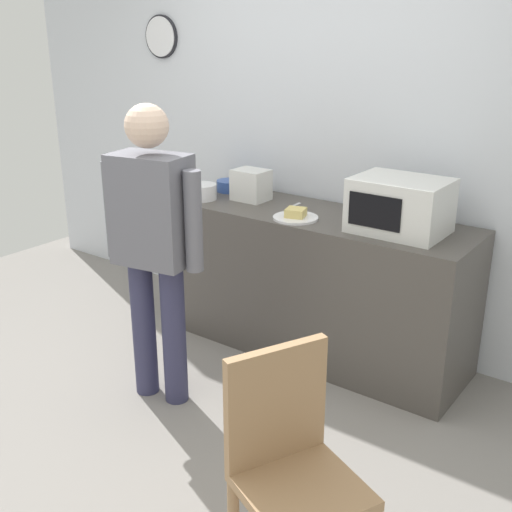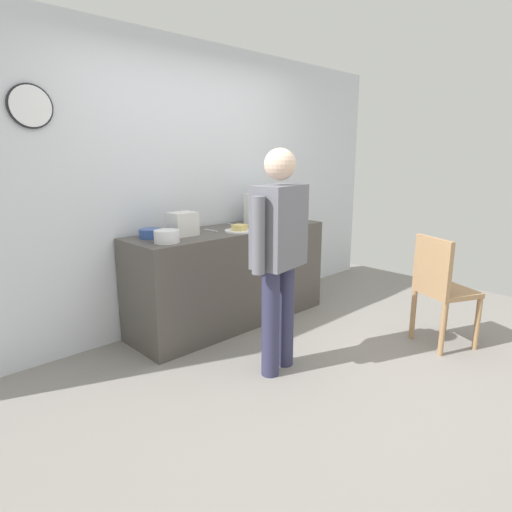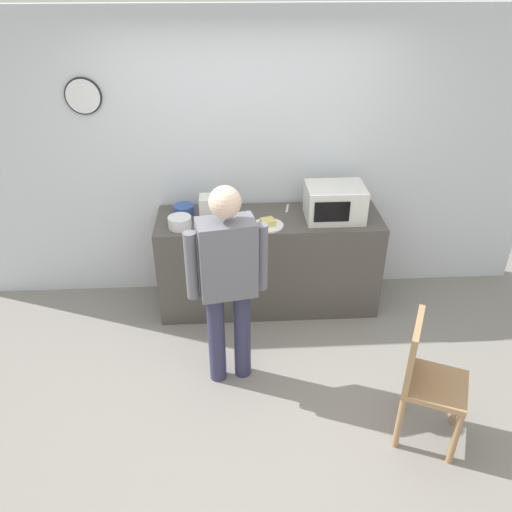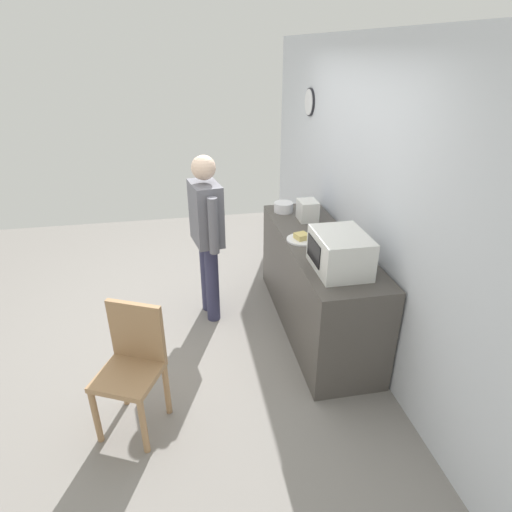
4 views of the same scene
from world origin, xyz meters
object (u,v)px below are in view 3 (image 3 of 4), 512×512
object	(u,v)px
fork_utensil	(248,215)
wooden_chair	(425,376)
sandwich_plate	(268,224)
cereal_bowl	(184,209)
toaster	(212,207)
salad_bowl	(180,222)
spoon_utensil	(287,208)
microwave	(335,202)
person_standing	(227,275)

from	to	relation	value
fork_utensil	wooden_chair	bearing A→B (deg)	-56.85
sandwich_plate	cereal_bowl	size ratio (longest dim) A/B	1.48
toaster	fork_utensil	size ratio (longest dim) A/B	1.29
salad_bowl	wooden_chair	distance (m)	2.28
wooden_chair	spoon_utensil	bearing A→B (deg)	112.20
cereal_bowl	microwave	bearing A→B (deg)	-7.23
fork_utensil	wooden_chair	xyz separation A→B (m)	(1.09, -1.68, -0.39)
cereal_bowl	spoon_utensil	world-z (taller)	cereal_bowl
microwave	salad_bowl	xyz separation A→B (m)	(-1.34, -0.11, -0.10)
cereal_bowl	fork_utensil	size ratio (longest dim) A/B	1.07
microwave	sandwich_plate	world-z (taller)	microwave
microwave	wooden_chair	world-z (taller)	microwave
fork_utensil	microwave	bearing A→B (deg)	-6.71
spoon_utensil	microwave	bearing A→B (deg)	-27.92
sandwich_plate	wooden_chair	world-z (taller)	sandwich_plate
sandwich_plate	wooden_chair	bearing A→B (deg)	-57.30
salad_bowl	wooden_chair	size ratio (longest dim) A/B	0.21
salad_bowl	spoon_utensil	distance (m)	1.01
sandwich_plate	person_standing	size ratio (longest dim) A/B	0.16
sandwich_plate	spoon_utensil	size ratio (longest dim) A/B	1.58
toaster	salad_bowl	bearing A→B (deg)	-147.08
cereal_bowl	fork_utensil	bearing A→B (deg)	-7.89
salad_bowl	fork_utensil	bearing A→B (deg)	18.70
cereal_bowl	toaster	world-z (taller)	toaster
person_standing	fork_utensil	bearing A→B (deg)	79.39
toaster	person_standing	distance (m)	1.02
sandwich_plate	spoon_utensil	bearing A→B (deg)	58.64
spoon_utensil	wooden_chair	distance (m)	1.98
toaster	fork_utensil	xyz separation A→B (m)	(0.32, 0.02, -0.10)
toaster	person_standing	bearing A→B (deg)	-83.14
microwave	toaster	world-z (taller)	microwave
spoon_utensil	person_standing	bearing A→B (deg)	-115.76
sandwich_plate	salad_bowl	size ratio (longest dim) A/B	1.35
salad_bowl	toaster	world-z (taller)	toaster
salad_bowl	person_standing	size ratio (longest dim) A/B	0.12
cereal_bowl	person_standing	bearing A→B (deg)	-71.16
sandwich_plate	person_standing	distance (m)	0.89
fork_utensil	spoon_utensil	bearing A→B (deg)	17.87
microwave	fork_utensil	xyz separation A→B (m)	(-0.75, 0.09, -0.15)
person_standing	salad_bowl	bearing A→B (deg)	115.31
sandwich_plate	fork_utensil	distance (m)	0.27
microwave	spoon_utensil	bearing A→B (deg)	152.08
fork_utensil	person_standing	distance (m)	1.06
cereal_bowl	person_standing	world-z (taller)	person_standing
sandwich_plate	fork_utensil	bearing A→B (deg)	126.02
toaster	wooden_chair	size ratio (longest dim) A/B	0.23
sandwich_plate	spoon_utensil	distance (m)	0.39
fork_utensil	spoon_utensil	xyz separation A→B (m)	(0.36, 0.12, 0.00)
toaster	spoon_utensil	distance (m)	0.70
cereal_bowl	spoon_utensil	bearing A→B (deg)	2.27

